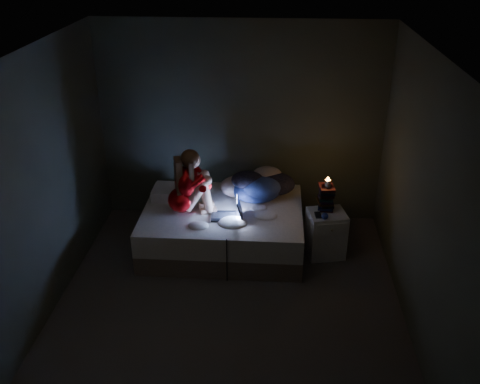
# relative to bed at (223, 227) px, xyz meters

# --- Properties ---
(floor) EXTENTS (3.60, 3.80, 0.02)m
(floor) POSITION_rel_bed_xyz_m (0.16, -1.10, -0.27)
(floor) COLOR #453F3C
(floor) RESTS_ON ground
(ceiling) EXTENTS (3.60, 3.80, 0.02)m
(ceiling) POSITION_rel_bed_xyz_m (0.16, -1.10, 2.35)
(ceiling) COLOR silver
(ceiling) RESTS_ON ground
(wall_back) EXTENTS (3.60, 0.02, 2.60)m
(wall_back) POSITION_rel_bed_xyz_m (0.16, 0.81, 1.04)
(wall_back) COLOR #363830
(wall_back) RESTS_ON ground
(wall_front) EXTENTS (3.60, 0.02, 2.60)m
(wall_front) POSITION_rel_bed_xyz_m (0.16, -3.01, 1.04)
(wall_front) COLOR #363830
(wall_front) RESTS_ON ground
(wall_left) EXTENTS (0.02, 3.80, 2.60)m
(wall_left) POSITION_rel_bed_xyz_m (-1.65, -1.10, 1.04)
(wall_left) COLOR #363830
(wall_left) RESTS_ON ground
(wall_right) EXTENTS (0.02, 3.80, 2.60)m
(wall_right) POSITION_rel_bed_xyz_m (1.97, -1.10, 1.04)
(wall_right) COLOR #363830
(wall_right) RESTS_ON ground
(bed) EXTENTS (1.89, 1.42, 0.52)m
(bed) POSITION_rel_bed_xyz_m (0.00, 0.00, 0.00)
(bed) COLOR #B3B1AE
(bed) RESTS_ON ground
(pillow) EXTENTS (0.47, 0.33, 0.13)m
(pillow) POSITION_rel_bed_xyz_m (-0.66, 0.23, 0.33)
(pillow) COLOR silver
(pillow) RESTS_ON bed
(woman) EXTENTS (0.56, 0.45, 0.79)m
(woman) POSITION_rel_bed_xyz_m (-0.47, -0.13, 0.66)
(woman) COLOR #8B0001
(woman) RESTS_ON bed
(laptop) EXTENTS (0.38, 0.28, 0.25)m
(laptop) POSITION_rel_bed_xyz_m (0.06, -0.21, 0.39)
(laptop) COLOR black
(laptop) RESTS_ON bed
(clothes_pile) EXTENTS (0.73, 0.62, 0.39)m
(clothes_pile) POSITION_rel_bed_xyz_m (0.38, 0.30, 0.46)
(clothes_pile) COLOR navy
(clothes_pile) RESTS_ON bed
(nightstand) EXTENTS (0.49, 0.46, 0.56)m
(nightstand) POSITION_rel_bed_xyz_m (1.23, -0.10, 0.02)
(nightstand) COLOR silver
(nightstand) RESTS_ON ground
(book_stack) EXTENTS (0.19, 0.25, 0.33)m
(book_stack) POSITION_rel_bed_xyz_m (1.22, -0.01, 0.47)
(book_stack) COLOR black
(book_stack) RESTS_ON nightstand
(candle) EXTENTS (0.07, 0.07, 0.08)m
(candle) POSITION_rel_bed_xyz_m (1.22, -0.01, 0.67)
(candle) COLOR beige
(candle) RESTS_ON book_stack
(phone) EXTENTS (0.09, 0.15, 0.01)m
(phone) POSITION_rel_bed_xyz_m (1.11, -0.14, 0.31)
(phone) COLOR black
(phone) RESTS_ON nightstand
(blue_orb) EXTENTS (0.08, 0.08, 0.08)m
(blue_orb) POSITION_rel_bed_xyz_m (1.16, -0.24, 0.34)
(blue_orb) COLOR navy
(blue_orb) RESTS_ON nightstand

